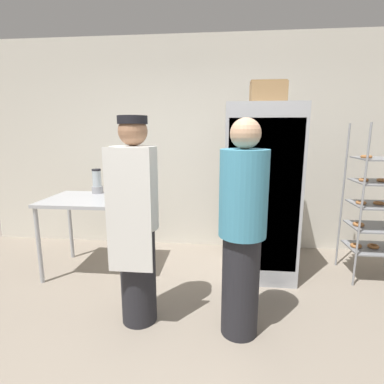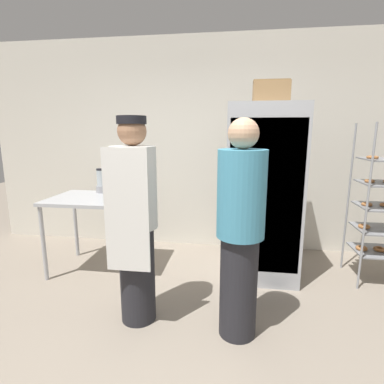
{
  "view_description": "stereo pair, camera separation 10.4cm",
  "coord_description": "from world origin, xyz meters",
  "px_view_note": "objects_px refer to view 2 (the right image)",
  "views": [
    {
      "loc": [
        0.18,
        -1.84,
        1.6
      ],
      "look_at": [
        -0.08,
        0.74,
        1.07
      ],
      "focal_mm": 28.0,
      "sensor_mm": 36.0,
      "label": 1
    },
    {
      "loc": [
        0.28,
        -1.83,
        1.6
      ],
      "look_at": [
        -0.08,
        0.74,
        1.07
      ],
      "focal_mm": 28.0,
      "sensor_mm": 36.0,
      "label": 2
    }
  ],
  "objects_px": {
    "refrigerator": "(262,193)",
    "donut_box": "(124,193)",
    "blender_pitcher": "(101,182)",
    "person_baker": "(135,220)",
    "cardboard_storage_box": "(271,92)",
    "person_customer": "(240,231)"
  },
  "relations": [
    {
      "from": "refrigerator",
      "to": "donut_box",
      "type": "relative_size",
      "value": 7.49
    },
    {
      "from": "donut_box",
      "to": "person_customer",
      "type": "height_order",
      "value": "person_customer"
    },
    {
      "from": "donut_box",
      "to": "person_customer",
      "type": "distance_m",
      "value": 1.6
    },
    {
      "from": "cardboard_storage_box",
      "to": "refrigerator",
      "type": "bearing_deg",
      "value": 109.31
    },
    {
      "from": "person_customer",
      "to": "donut_box",
      "type": "bearing_deg",
      "value": 142.68
    },
    {
      "from": "person_customer",
      "to": "person_baker",
      "type": "bearing_deg",
      "value": 175.1
    },
    {
      "from": "refrigerator",
      "to": "donut_box",
      "type": "xyz_separation_m",
      "value": [
        -1.52,
        -0.12,
        -0.02
      ]
    },
    {
      "from": "refrigerator",
      "to": "donut_box",
      "type": "distance_m",
      "value": 1.53
    },
    {
      "from": "blender_pitcher",
      "to": "person_baker",
      "type": "bearing_deg",
      "value": -54.66
    },
    {
      "from": "donut_box",
      "to": "person_customer",
      "type": "relative_size",
      "value": 0.15
    },
    {
      "from": "refrigerator",
      "to": "person_baker",
      "type": "xyz_separation_m",
      "value": [
        -1.1,
        -1.02,
        -0.04
      ]
    },
    {
      "from": "cardboard_storage_box",
      "to": "person_baker",
      "type": "relative_size",
      "value": 0.2
    },
    {
      "from": "blender_pitcher",
      "to": "person_customer",
      "type": "xyz_separation_m",
      "value": [
        1.65,
        -1.21,
        -0.13
      ]
    },
    {
      "from": "donut_box",
      "to": "person_customer",
      "type": "xyz_separation_m",
      "value": [
        1.27,
        -0.97,
        -0.05
      ]
    },
    {
      "from": "cardboard_storage_box",
      "to": "person_customer",
      "type": "height_order",
      "value": "cardboard_storage_box"
    },
    {
      "from": "donut_box",
      "to": "blender_pitcher",
      "type": "distance_m",
      "value": 0.45
    },
    {
      "from": "cardboard_storage_box",
      "to": "person_baker",
      "type": "height_order",
      "value": "cardboard_storage_box"
    },
    {
      "from": "cardboard_storage_box",
      "to": "donut_box",
      "type": "bearing_deg",
      "value": -178.48
    },
    {
      "from": "refrigerator",
      "to": "person_customer",
      "type": "relative_size",
      "value": 1.11
    },
    {
      "from": "blender_pitcher",
      "to": "refrigerator",
      "type": "bearing_deg",
      "value": -3.42
    },
    {
      "from": "cardboard_storage_box",
      "to": "person_baker",
      "type": "bearing_deg",
      "value": -140.14
    },
    {
      "from": "donut_box",
      "to": "blender_pitcher",
      "type": "height_order",
      "value": "blender_pitcher"
    }
  ]
}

